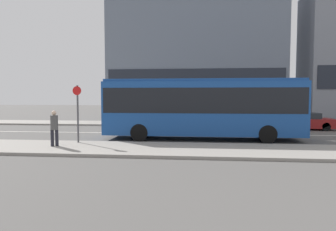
# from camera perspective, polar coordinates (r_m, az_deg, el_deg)

# --- Properties ---
(ground_plane) EXTENTS (120.00, 120.00, 0.00)m
(ground_plane) POSITION_cam_1_polar(r_m,az_deg,el_deg) (20.13, -5.56, -3.37)
(ground_plane) COLOR #595654
(sidewalk_near) EXTENTS (44.00, 3.50, 0.13)m
(sidewalk_near) POSITION_cam_1_polar(r_m,az_deg,el_deg) (14.12, -10.63, -6.18)
(sidewalk_near) COLOR gray
(sidewalk_near) RESTS_ON ground_plane
(sidewalk_far) EXTENTS (44.00, 3.50, 0.13)m
(sidewalk_far) POSITION_cam_1_polar(r_m,az_deg,el_deg) (26.25, -2.84, -1.56)
(sidewalk_far) COLOR gray
(sidewalk_far) RESTS_ON ground_plane
(lane_centerline) EXTENTS (41.80, 0.16, 0.01)m
(lane_centerline) POSITION_cam_1_polar(r_m,az_deg,el_deg) (20.13, -5.56, -3.35)
(lane_centerline) COLOR silver
(lane_centerline) RESTS_ON ground_plane
(apartment_block_left_tower) EXTENTS (17.70, 6.68, 14.60)m
(apartment_block_left_tower) POSITION_cam_1_polar(r_m,az_deg,el_deg) (32.74, 5.18, 12.16)
(apartment_block_left_tower) COLOR slate
(apartment_block_left_tower) RESTS_ON ground_plane
(city_bus) EXTENTS (11.07, 2.54, 3.42)m
(city_bus) POSITION_cam_1_polar(r_m,az_deg,el_deg) (17.18, 6.47, 1.98)
(city_bus) COLOR #194793
(city_bus) RESTS_ON ground_plane
(parked_car_0) EXTENTS (4.07, 1.83, 1.26)m
(parked_car_0) POSITION_cam_1_polar(r_m,az_deg,el_deg) (24.33, 24.35, -1.03)
(parked_car_0) COLOR maroon
(parked_car_0) RESTS_ON ground_plane
(pedestrian_near_stop) EXTENTS (0.34, 0.34, 1.67)m
(pedestrian_near_stop) POSITION_cam_1_polar(r_m,az_deg,el_deg) (14.95, -20.85, -1.90)
(pedestrian_near_stop) COLOR #23232D
(pedestrian_near_stop) RESTS_ON sidewalk_near
(bus_stop_sign) EXTENTS (0.44, 0.12, 2.89)m
(bus_stop_sign) POSITION_cam_1_polar(r_m,az_deg,el_deg) (15.75, -16.84, 1.12)
(bus_stop_sign) COLOR #4C4C51
(bus_stop_sign) RESTS_ON sidewalk_near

